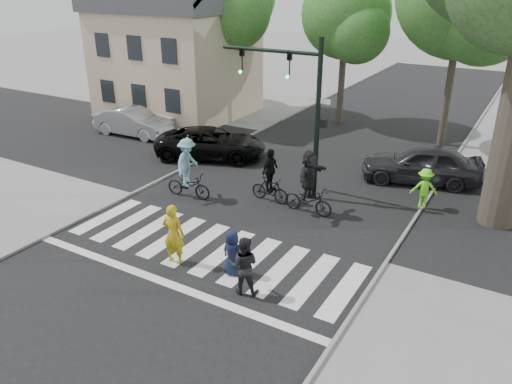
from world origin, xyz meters
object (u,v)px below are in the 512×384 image
pedestrian_woman (174,234)px  car_grey (421,163)px  pedestrian_child (232,253)px  car_silver (133,122)px  cyclist_mid (270,180)px  cyclist_left (188,172)px  cyclist_right (309,186)px  traffic_signal (297,95)px  pedestrian_adult (244,266)px  car_suv (211,143)px

pedestrian_woman → car_grey: (4.75, 10.10, -0.13)m
pedestrian_child → car_silver: size_ratio=0.31×
pedestrian_child → car_silver: bearing=-30.6°
cyclist_mid → car_silver: cyclist_mid is taller
cyclist_left → car_grey: size_ratio=0.50×
cyclist_right → pedestrian_woman: bearing=-111.5°
traffic_signal → pedestrian_adult: 7.55m
pedestrian_adult → cyclist_mid: size_ratio=0.80×
pedestrian_woman → pedestrian_adult: 2.62m
pedestrian_woman → traffic_signal: bearing=-108.0°
car_grey → car_silver: bearing=-101.7°
cyclist_mid → cyclist_right: cyclist_right is taller
pedestrian_child → car_silver: (-11.90, 8.71, 0.05)m
car_suv → cyclist_left: bearing=-177.9°
cyclist_right → traffic_signal: bearing=132.9°
traffic_signal → car_silver: traffic_signal is taller
traffic_signal → car_grey: (3.95, 3.74, -3.09)m
traffic_signal → cyclist_mid: 3.27m
traffic_signal → cyclist_right: size_ratio=2.52×
cyclist_left → pedestrian_woman: bearing=-57.5°
pedestrian_woman → cyclist_left: size_ratio=0.80×
pedestrian_adult → car_grey: (2.14, 10.40, -0.03)m
pedestrian_woman → cyclist_right: size_ratio=0.79×
pedestrian_woman → pedestrian_child: (1.83, 0.32, -0.26)m
cyclist_mid → car_silver: 11.06m
car_suv → traffic_signal: bearing=-131.4°
cyclist_left → car_silver: size_ratio=0.53×
pedestrian_child → cyclist_mid: (-1.51, 4.93, 0.17)m
pedestrian_child → car_suv: 10.07m
cyclist_right → car_silver: cyclist_right is taller
pedestrian_adult → cyclist_mid: 5.99m
pedestrian_woman → cyclist_right: 5.45m
car_grey → pedestrian_child: bearing=-32.4°
pedestrian_child → cyclist_right: 4.77m
car_silver → cyclist_right: bearing=-111.1°
cyclist_left → cyclist_right: (4.55, 1.07, 0.04)m
cyclist_mid → car_suv: size_ratio=0.41×
cyclist_left → car_suv: 4.60m
cyclist_left → car_silver: cyclist_left is taller
traffic_signal → pedestrian_child: 6.92m
pedestrian_child → cyclist_mid: cyclist_mid is taller
car_silver → pedestrian_woman: bearing=-134.8°
traffic_signal → car_suv: (-5.25, 1.82, -3.20)m
pedestrian_child → cyclist_left: size_ratio=0.58×
car_grey → car_suv: bearing=-94.1°
pedestrian_child → car_suv: (-6.29, 7.86, 0.02)m
pedestrian_child → car_grey: 10.21m
pedestrian_woman → pedestrian_adult: pedestrian_woman is taller
cyclist_mid → car_grey: 6.56m
pedestrian_adult → car_grey: pedestrian_adult is taller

